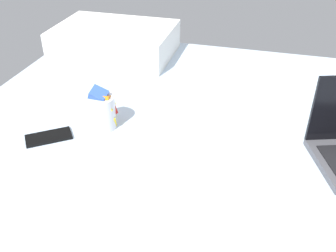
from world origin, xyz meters
TOP-DOWN VIEW (x-y plane):
  - bed_mattress at (0.00, 0.00)cm, footprint 180.00×140.00cm
  - snack_cup at (-39.32, -10.42)cm, footprint 9.41×10.31cm
  - cell_phone at (-53.39, -21.28)cm, footprint 15.28×13.83cm
  - pillow at (-58.52, 48.00)cm, footprint 52.00×36.00cm

SIDE VIEW (x-z plane):
  - bed_mattress at x=0.00cm, z-range 0.00..18.00cm
  - cell_phone at x=-53.39cm, z-range 18.00..18.80cm
  - snack_cup at x=-39.32cm, z-range 16.78..31.40cm
  - pillow at x=-58.52cm, z-range 18.00..31.00cm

